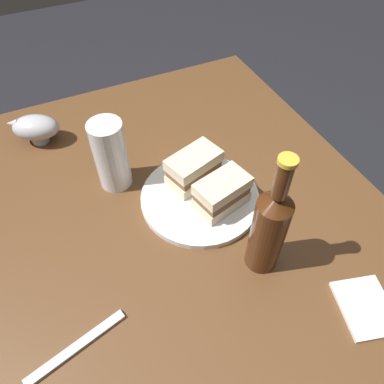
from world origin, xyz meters
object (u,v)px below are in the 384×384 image
Objects in this scene: napkin at (366,307)px; fork at (77,347)px; gravy_boat at (35,127)px; plate at (200,198)px; sandwich_half_right at (194,168)px; sandwich_half_left at (222,193)px; pint_glass at (112,159)px; cider_bottle at (269,228)px.

fork is (-0.15, -0.48, -0.00)m from napkin.
plate is at bearing 39.24° from gravy_boat.
sandwich_half_right is at bearing -159.52° from napkin.
sandwich_half_left is 0.94× the size of sandwich_half_right.
pint_glass is 0.58m from napkin.
fork is at bearing -53.02° from sandwich_half_right.
plate is at bearing -9.31° from sandwich_half_right.
sandwich_half_left is 0.39m from fork.
plate is 0.95× the size of cider_bottle.
plate is 2.38× the size of napkin.
fork is at bearing -107.30° from napkin.
cider_bottle is at bearing 12.34° from plate.
sandwich_half_right reaches higher than fork.
sandwich_half_right is 0.25m from cider_bottle.
gravy_boat is at bearing -140.76° from plate.
plate is 1.56× the size of pint_glass.
napkin is 0.50m from fork.
pint_glass is 0.61× the size of cider_bottle.
plate is 0.38m from napkin.
cider_bottle is at bearing -144.42° from napkin.
pint_glass is at bearing 31.78° from gravy_boat.
napkin is (0.31, 0.13, -0.05)m from sandwich_half_left.
fork is at bearing -3.88° from gravy_boat.
cider_bottle is at bearing 167.61° from fork.
napkin is at bearing 22.28° from sandwich_half_left.
sandwich_half_right is 0.42m from gravy_boat.
cider_bottle reaches higher than sandwich_half_right.
gravy_boat is at bearing -140.95° from sandwich_half_left.
sandwich_half_left is 0.25m from pint_glass.
sandwich_half_right is 0.43m from napkin.
cider_bottle is (0.54, 0.33, 0.06)m from gravy_boat.
plate is 0.22m from cider_bottle.
gravy_boat reaches higher than fork.
sandwich_half_left is 0.16m from cider_bottle.
cider_bottle is (0.19, 0.04, 0.10)m from plate.
fork is (0.16, -0.35, -0.05)m from sandwich_half_left.
napkin is (0.48, 0.31, -0.07)m from pint_glass.
sandwich_half_right reaches higher than sandwich_half_left.
pint_glass is 1.22× the size of gravy_boat.
fork is (0.25, -0.33, -0.05)m from sandwich_half_right.
plate is 0.38m from fork.
pint_glass is (-0.08, -0.16, 0.02)m from sandwich_half_right.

